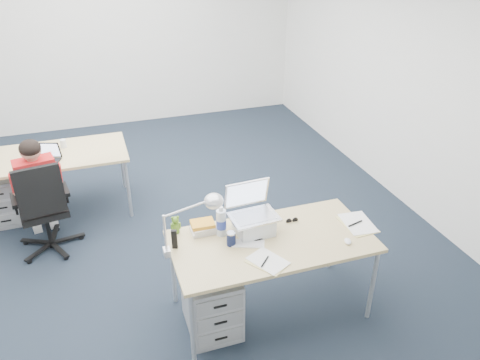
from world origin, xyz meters
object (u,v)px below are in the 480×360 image
can_koozie (231,239)px  bear_figurine (176,224)px  drawer_pedestal_far (5,197)px  computer_mouse (348,241)px  silver_laptop (254,211)px  desk_lamp (184,225)px  headphones (255,235)px  office_chair (47,225)px  sunglasses (292,221)px  water_bottle (221,221)px  desk_far (51,158)px  book_stack (203,227)px  drawer_pedestal_near (212,300)px  dark_laptop (43,154)px  far_cup (63,144)px  desk_near (272,245)px  seated_person (39,190)px  wireless_keyboard (248,244)px  cordless_phone (174,239)px

can_koozie → bear_figurine: bear_figurine is taller
drawer_pedestal_far → computer_mouse: bearing=-41.6°
silver_laptop → desk_lamp: desk_lamp is taller
drawer_pedestal_far → headphones: bearing=-45.5°
office_chair → drawer_pedestal_far: 0.89m
headphones → desk_lamp: size_ratio=0.39×
silver_laptop → sunglasses: (0.35, 0.04, -0.19)m
can_koozie → water_bottle: water_bottle is taller
office_chair → computer_mouse: 2.94m
desk_lamp → headphones: bearing=-21.5°
desk_far → silver_laptop: 2.62m
drawer_pedestal_far → silver_laptop: bearing=-44.5°
office_chair → sunglasses: 2.48m
drawer_pedestal_far → book_stack: 2.70m
drawer_pedestal_near → drawer_pedestal_far: bearing=127.2°
dark_laptop → far_cup: dark_laptop is taller
book_stack → dark_laptop: 2.15m
desk_near → seated_person: (-1.82, 1.67, -0.08)m
drawer_pedestal_near → computer_mouse: (1.07, -0.19, 0.47)m
seated_person → drawer_pedestal_near: size_ratio=2.16×
sunglasses → desk_lamp: 0.97m
wireless_keyboard → headphones: (0.09, 0.08, 0.01)m
silver_laptop → far_cup: 2.65m
book_stack → water_bottle: bearing=-32.3°
cordless_phone → far_cup: (-0.81, 2.22, -0.03)m
office_chair → book_stack: office_chair is taller
water_bottle → desk_lamp: 0.36m
wireless_keyboard → book_stack: 0.40m
computer_mouse → wireless_keyboard: bearing=178.3°
computer_mouse → desk_far: bearing=148.0°
office_chair → wireless_keyboard: (1.59, -1.50, 0.45)m
drawer_pedestal_far → desk_lamp: size_ratio=1.14×
water_bottle → bear_figurine: size_ratio=1.65×
drawer_pedestal_far → water_bottle: size_ratio=2.14×
dark_laptop → far_cup: size_ratio=3.03×
drawer_pedestal_near → can_koozie: can_koozie is taller
silver_laptop → drawer_pedestal_near: bearing=-160.6°
book_stack → bear_figurine: bearing=164.3°
office_chair → book_stack: (1.31, -1.22, 0.49)m
seated_person → cordless_phone: 1.88m
sunglasses → desk_lamp: desk_lamp is taller
can_koozie → headphones: bearing=10.6°
headphones → bear_figurine: bear_figurine is taller
desk_far → dark_laptop: dark_laptop is taller
seated_person → bear_figurine: seated_person is taller
seated_person → sunglasses: size_ratio=11.10×
silver_laptop → cordless_phone: silver_laptop is taller
office_chair → desk_far: bearing=73.2°
desk_near → drawer_pedestal_near: bearing=-176.6°
sunglasses → silver_laptop: bearing=-172.1°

